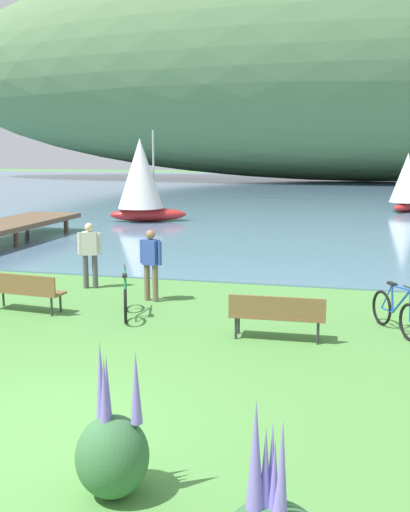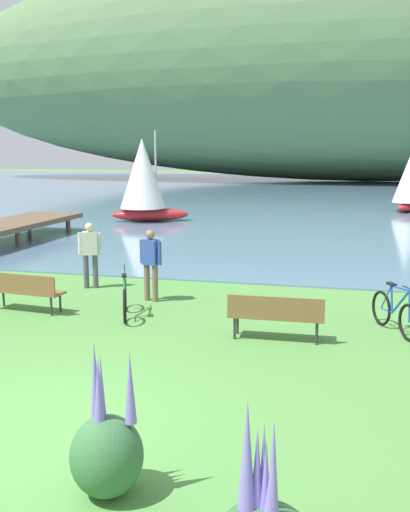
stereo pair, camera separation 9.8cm
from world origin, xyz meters
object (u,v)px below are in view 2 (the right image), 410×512
Objects in this scene: person_on_the_grass at (151,261)px; sailboat_toward_hillside at (144,179)px; bicycle_beside_path at (125,298)px; person_at_shoreline at (90,251)px; park_bench_further_along at (276,314)px; sailboat_nearest_to_shore at (410,182)px; park_bench_near_camera at (24,289)px; bicycle_leaning_near_bench at (395,313)px.

person_on_the_grass is 15.93m from sailboat_toward_hillside.
person_at_shoreline reaches higher than bicycle_beside_path.
sailboat_nearest_to_shore is at bearing 79.67° from park_bench_further_along.
park_bench_near_camera is 1.14× the size of bicycle_leaning_near_bench.
bicycle_beside_path is at bearing 4.95° from park_bench_near_camera.
bicycle_leaning_near_bench is 0.36× the size of sailboat_toward_hillside.
sailboat_toward_hillside is at bearing 100.63° from park_bench_near_camera.
sailboat_nearest_to_shore is at bearing 67.34° from park_bench_near_camera.
person_at_shoreline is 2.17m from person_on_the_grass.
bicycle_leaning_near_bench is 24.43m from sailboat_nearest_to_shore.
bicycle_leaning_near_bench reaches higher than park_bench_near_camera.
park_bench_near_camera is at bearing -175.05° from bicycle_beside_path.
sailboat_nearest_to_shore is at bearing 71.92° from bicycle_beside_path.
person_on_the_grass is at bearing -69.67° from sailboat_toward_hillside.
person_on_the_grass is 0.38× the size of sailboat_toward_hillside.
park_bench_near_camera is 5.71m from park_bench_further_along.
bicycle_leaning_near_bench is 5.57m from bicycle_beside_path.
bicycle_beside_path is 0.98× the size of person_on_the_grass.
park_bench_near_camera is at bearing 173.31° from park_bench_further_along.
person_on_the_grass is at bearing 167.32° from bicycle_leaning_near_bench.
sailboat_toward_hillside is (-8.76, 17.14, 1.64)m from park_bench_further_along.
person_on_the_grass is (0.12, 1.38, 0.58)m from bicycle_beside_path.
park_bench_near_camera is 1.08× the size of person_on_the_grass.
park_bench_near_camera is at bearing -146.89° from person_on_the_grass.
sailboat_toward_hillside is (-10.97, 16.12, 1.76)m from bicycle_leaning_near_bench.
park_bench_further_along is at bearing -14.42° from bicycle_beside_path.
sailboat_toward_hillside reaches higher than sailboat_nearest_to_shore.
park_bench_further_along is 3.97m from person_on_the_grass.
sailboat_toward_hillside is at bearing 110.33° from person_on_the_grass.
person_at_shoreline and person_on_the_grass have the same top height.
park_bench_further_along is at bearing -155.17° from bicycle_leaning_near_bench.
person_at_shoreline is at bearing 155.28° from person_on_the_grass.
bicycle_beside_path is 1.50m from person_on_the_grass.
bicycle_beside_path is (-3.37, 0.87, -0.12)m from park_bench_further_along.
bicycle_beside_path is at bearing 165.58° from park_bench_further_along.
bicycle_leaning_near_bench is (2.21, 1.02, -0.12)m from park_bench_further_along.
person_at_shoreline is 14.48m from sailboat_toward_hillside.
sailboat_nearest_to_shore is 15.66m from sailboat_toward_hillside.
person_at_shoreline is at bearing -113.93° from sailboat_nearest_to_shore.
park_bench_further_along is at bearing -62.92° from sailboat_toward_hillside.
bicycle_leaning_near_bench is (7.88, 0.36, -0.12)m from park_bench_near_camera.
sailboat_nearest_to_shore is at bearing 31.35° from sailboat_toward_hillside.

